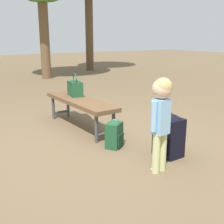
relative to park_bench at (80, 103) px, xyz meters
The scene contains 6 objects.
ground_plane 0.86m from the park_bench, ahead, with size 40.00×40.00×0.00m, color brown.
park_bench is the anchor object (origin of this frame).
handbag 0.35m from the park_bench, 167.66° to the left, with size 0.34×0.23×0.37m.
child_standing 1.82m from the park_bench, ahead, with size 0.20×0.27×1.00m.
backpack_large 1.59m from the park_bench, 14.97° to the left, with size 0.33×0.30×0.54m.
backpack_small 1.00m from the park_bench, ahead, with size 0.26×0.28×0.38m.
Camera 1 is at (3.11, -1.86, 1.39)m, focal length 45.90 mm.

